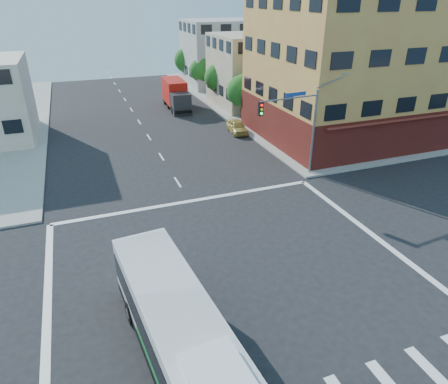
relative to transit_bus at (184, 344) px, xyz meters
name	(u,v)px	position (x,y,z in m)	size (l,w,h in m)	color
ground	(240,279)	(4.27, 4.76, -1.74)	(120.00, 120.00, 0.00)	black
sidewalk_ne	(363,92)	(39.27, 39.76, -1.66)	(50.00, 50.00, 0.15)	gray
corner_building_ne	(353,79)	(24.26, 23.24, 4.15)	(18.10, 15.44, 14.00)	gold
building_east_near	(260,70)	(21.25, 38.74, 2.77)	(12.06, 10.06, 9.00)	#BCAE8F
building_east_far	(224,53)	(21.25, 52.74, 3.27)	(12.06, 10.06, 10.00)	#ABABA6
signal_mast_ne	(297,118)	(13.35, 15.38, 3.24)	(7.91, 1.13, 8.07)	slate
street_tree_a	(243,89)	(16.17, 32.69, 1.85)	(3.60, 3.60, 5.53)	#3A2615
street_tree_b	(219,76)	(16.17, 40.69, 2.01)	(3.80, 3.80, 5.79)	#3A2615
street_tree_c	(201,69)	(16.17, 48.69, 1.72)	(3.40, 3.40, 5.29)	#3A2615
street_tree_d	(187,59)	(16.17, 56.69, 2.14)	(4.00, 4.00, 6.03)	#3A2615
transit_bus	(184,344)	(0.00, 0.00, 0.00)	(3.66, 12.20, 3.56)	black
box_truck	(176,95)	(9.99, 40.28, -0.01)	(2.65, 8.02, 3.57)	#26262B
parked_car	(237,127)	(13.58, 27.99, -1.07)	(1.59, 3.96, 1.35)	tan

